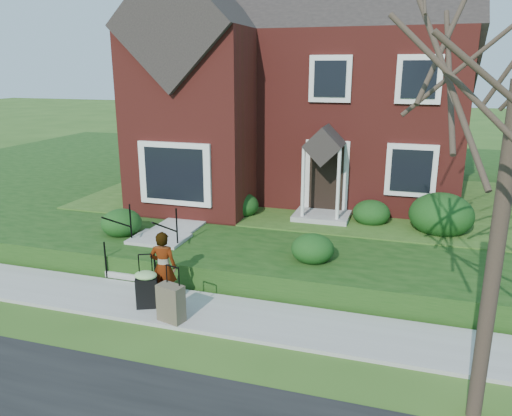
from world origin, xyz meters
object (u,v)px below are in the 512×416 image
at_px(front_steps, 151,251).
at_px(woman, 163,267).
at_px(suitcase_olive, 171,303).
at_px(suitcase_black, 146,287).

distance_m(front_steps, woman, 2.15).
relative_size(front_steps, suitcase_olive, 1.78).
bearing_deg(suitcase_black, woman, 33.59).
bearing_deg(suitcase_black, front_steps, 92.24).
bearing_deg(woman, suitcase_black, 48.12).
height_order(woman, suitcase_olive, woman).
bearing_deg(suitcase_black, suitcase_olive, -51.16).
height_order(front_steps, suitcase_black, front_steps).
bearing_deg(suitcase_olive, front_steps, 140.97).
bearing_deg(suitcase_olive, woman, 140.52).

